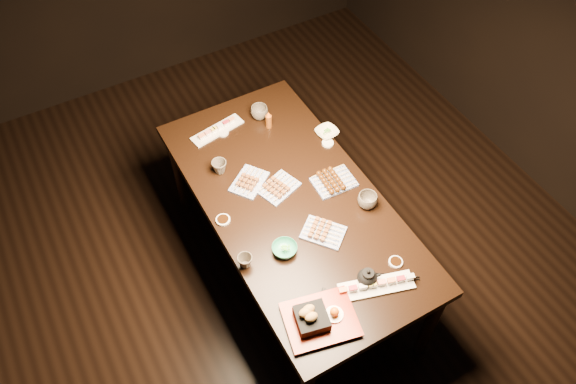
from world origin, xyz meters
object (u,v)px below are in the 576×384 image
object	(u,v)px
edamame_bowl_cream	(327,132)
condiment_bottle	(269,119)
teacup_far_right	(259,112)
yakitori_plate_left	(249,180)
teapot	(368,276)
dining_table	(292,238)
teacup_far_left	(219,167)
sushi_platter_far	(217,129)
yakitori_plate_center	(279,186)
sushi_platter_near	(377,285)
teacup_mid_right	(367,200)
edamame_bowl_green	(285,249)
teacup_near_left	(245,261)
tempura_tray	(321,315)
yakitori_plate_right	(323,230)

from	to	relation	value
edamame_bowl_cream	condiment_bottle	world-z (taller)	condiment_bottle
edamame_bowl_cream	teacup_far_right	size ratio (longest dim) A/B	1.22
yakitori_plate_left	edamame_bowl_cream	distance (m)	0.59
teacup_far_right	teapot	distance (m)	1.29
dining_table	teacup_far_left	bearing A→B (deg)	133.20
sushi_platter_far	yakitori_plate_center	distance (m)	0.59
sushi_platter_near	teapot	size ratio (longest dim) A/B	3.16
teacup_mid_right	teapot	distance (m)	0.47
edamame_bowl_green	condiment_bottle	distance (m)	0.91
teacup_near_left	teapot	xyz separation A→B (m)	(0.48, -0.38, 0.01)
sushi_platter_near	edamame_bowl_cream	size ratio (longest dim) A/B	2.87
sushi_platter_near	teacup_near_left	distance (m)	0.66
condiment_bottle	edamame_bowl_cream	bearing A→B (deg)	-39.89
sushi_platter_near	teacup_far_right	distance (m)	1.34
dining_table	sushi_platter_near	world-z (taller)	sushi_platter_near
tempura_tray	teapot	bearing A→B (deg)	25.43
condiment_bottle	dining_table	bearing A→B (deg)	-105.39
edamame_bowl_green	tempura_tray	distance (m)	0.43
yakitori_plate_left	tempura_tray	world-z (taller)	tempura_tray
tempura_tray	teapot	distance (m)	0.32
sushi_platter_far	yakitori_plate_left	bearing A→B (deg)	77.74
edamame_bowl_cream	teacup_far_left	xyz separation A→B (m)	(-0.69, 0.05, 0.02)
dining_table	yakitori_plate_right	size ratio (longest dim) A/B	8.38
tempura_tray	teacup_near_left	xyz separation A→B (m)	(-0.17, 0.45, -0.03)
sushi_platter_far	teacup_near_left	distance (m)	0.97
yakitori_plate_left	edamame_bowl_cream	world-z (taller)	yakitori_plate_left
tempura_tray	teacup_far_left	size ratio (longest dim) A/B	3.88
yakitori_plate_right	condiment_bottle	xyz separation A→B (m)	(0.12, 0.84, 0.03)
teacup_far_left	condiment_bottle	bearing A→B (deg)	23.79
dining_table	yakitori_plate_left	distance (m)	0.49
yakitori_plate_left	teacup_far_left	size ratio (longest dim) A/B	2.49
sushi_platter_far	tempura_tray	world-z (taller)	tempura_tray
yakitori_plate_right	edamame_bowl_cream	world-z (taller)	yakitori_plate_right
tempura_tray	sushi_platter_near	bearing A→B (deg)	16.39
teacup_mid_right	teapot	world-z (taller)	teapot
teacup_mid_right	condiment_bottle	xyz separation A→B (m)	(-0.18, 0.80, 0.02)
dining_table	teacup_mid_right	xyz separation A→B (m)	(0.34, -0.23, 0.42)
teacup_near_left	teacup_far_right	xyz separation A→B (m)	(0.55, 0.91, 0.01)
yakitori_plate_right	teacup_mid_right	world-z (taller)	teacup_mid_right
yakitori_plate_right	condiment_bottle	distance (m)	0.85
sushi_platter_near	condiment_bottle	size ratio (longest dim) A/B	3.12
sushi_platter_near	condiment_bottle	xyz separation A→B (m)	(0.06, 1.24, 0.04)
sushi_platter_far	yakitori_plate_right	bearing A→B (deg)	89.55
sushi_platter_near	teacup_far_right	xyz separation A→B (m)	(0.05, 1.33, 0.02)
sushi_platter_far	yakitori_plate_left	distance (m)	0.46
yakitori_plate_left	teacup_mid_right	distance (m)	0.67
edamame_bowl_green	teapot	size ratio (longest dim) A/B	1.11
sushi_platter_far	teacup_near_left	bearing A→B (deg)	63.17
dining_table	sushi_platter_near	distance (m)	0.78
yakitori_plate_center	teacup_mid_right	xyz separation A→B (m)	(0.36, -0.34, 0.01)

